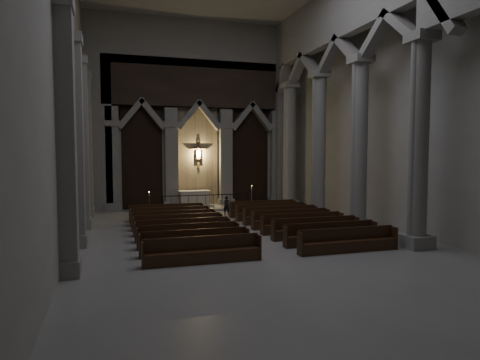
{
  "coord_description": "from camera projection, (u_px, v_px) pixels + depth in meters",
  "views": [
    {
      "loc": [
        -5.56,
        -15.85,
        3.67
      ],
      "look_at": [
        0.19,
        3.0,
        2.34
      ],
      "focal_mm": 32.0,
      "sensor_mm": 36.0,
      "label": 1
    }
  ],
  "objects": [
    {
      "name": "altar",
      "position": [
        194.0,
        198.0,
        27.4
      ],
      "size": [
        1.96,
        0.78,
        0.99
      ],
      "color": "beige",
      "rests_on": "sanctuary_step"
    },
    {
      "name": "left_pilasters",
      "position": [
        80.0,
        145.0,
        18.1
      ],
      "size": [
        0.6,
        13.0,
        8.03
      ],
      "color": "gray",
      "rests_on": "ground"
    },
    {
      "name": "room",
      "position": [
        258.0,
        49.0,
        16.48
      ],
      "size": [
        24.0,
        24.1,
        12.0
      ],
      "color": "gray",
      "rests_on": "ground"
    },
    {
      "name": "worshipper",
      "position": [
        227.0,
        206.0,
        24.49
      ],
      "size": [
        0.43,
        0.31,
        1.1
      ],
      "primitive_type": "imported",
      "rotation": [
        0.0,
        0.0,
        -0.12
      ],
      "color": "black",
      "rests_on": "ground"
    },
    {
      "name": "candle_stand_right",
      "position": [
        252.0,
        203.0,
        27.03
      ],
      "size": [
        0.26,
        0.26,
        1.51
      ],
      "color": "#B08636",
      "rests_on": "ground"
    },
    {
      "name": "sanctuary_step",
      "position": [
        202.0,
        208.0,
        27.1
      ],
      "size": [
        8.5,
        2.6,
        0.15
      ],
      "primitive_type": "cube",
      "color": "gray",
      "rests_on": "ground"
    },
    {
      "name": "candle_stand_left",
      "position": [
        149.0,
        208.0,
        24.63
      ],
      "size": [
        0.23,
        0.23,
        1.35
      ],
      "color": "#B08636",
      "rests_on": "ground"
    },
    {
      "name": "altar_rail",
      "position": [
        206.0,
        200.0,
        26.1
      ],
      "size": [
        5.32,
        0.09,
        1.05
      ],
      "color": "black",
      "rests_on": "ground"
    },
    {
      "name": "pews",
      "position": [
        241.0,
        227.0,
        19.1
      ],
      "size": [
        9.32,
        9.46,
        0.88
      ],
      "color": "black",
      "rests_on": "ground"
    },
    {
      "name": "right_arcade",
      "position": [
        363.0,
        59.0,
        19.33
      ],
      "size": [
        1.0,
        24.0,
        12.0
      ],
      "color": "gray",
      "rests_on": "ground"
    },
    {
      "name": "sanctuary_wall",
      "position": [
        199.0,
        105.0,
        27.55
      ],
      "size": [
        14.0,
        0.77,
        12.0
      ],
      "color": "gray",
      "rests_on": "ground"
    }
  ]
}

